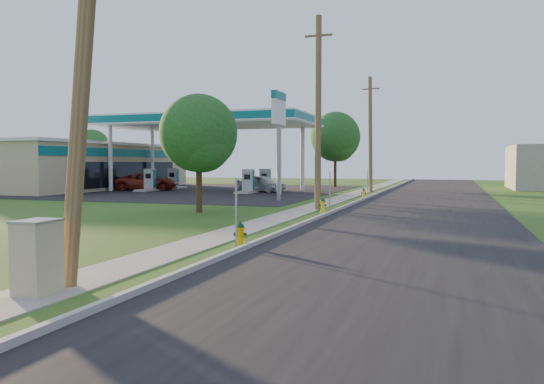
% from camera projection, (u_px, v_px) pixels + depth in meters
% --- Properties ---
extents(ground_plane, '(140.00, 140.00, 0.00)m').
position_uv_depth(ground_plane, '(146.00, 281.00, 10.82)').
color(ground_plane, '#1A4710').
rests_on(ground_plane, ground).
extents(road, '(8.00, 120.00, 0.02)m').
position_uv_depth(road, '(410.00, 230.00, 18.82)').
color(road, black).
rests_on(road, ground).
extents(curb, '(0.15, 120.00, 0.15)m').
position_uv_depth(curb, '(301.00, 224.00, 20.11)').
color(curb, '#A8A59A').
rests_on(curb, ground).
extents(sidewalk, '(1.50, 120.00, 0.03)m').
position_uv_depth(sidewalk, '(258.00, 224.00, 20.68)').
color(sidewalk, gray).
rests_on(sidewalk, ground).
extents(forecourt, '(26.00, 28.00, 0.02)m').
position_uv_depth(forecourt, '(187.00, 190.00, 46.22)').
color(forecourt, black).
rests_on(forecourt, ground).
extents(utility_pole_near, '(1.40, 0.32, 9.48)m').
position_uv_depth(utility_pole_near, '(85.00, 33.00, 9.81)').
color(utility_pole_near, brown).
rests_on(utility_pole_near, ground).
extents(utility_pole_mid, '(1.40, 0.32, 9.80)m').
position_uv_depth(utility_pole_mid, '(318.00, 113.00, 26.81)').
color(utility_pole_mid, brown).
rests_on(utility_pole_mid, ground).
extents(utility_pole_far, '(1.40, 0.32, 9.50)m').
position_uv_depth(utility_pole_far, '(370.00, 134.00, 43.83)').
color(utility_pole_far, brown).
rests_on(utility_pole_far, ground).
extents(sign_post_near, '(0.05, 0.04, 2.00)m').
position_uv_depth(sign_post_near, '(236.00, 214.00, 14.66)').
color(sign_post_near, gray).
rests_on(sign_post_near, ground).
extents(sign_post_mid, '(0.05, 0.04, 2.00)m').
position_uv_depth(sign_post_mid, '(330.00, 192.00, 25.81)').
color(sign_post_mid, gray).
rests_on(sign_post_mid, ground).
extents(sign_post_far, '(0.05, 0.04, 2.00)m').
position_uv_depth(sign_post_far, '(368.00, 183.00, 37.34)').
color(sign_post_far, gray).
rests_on(sign_post_far, ground).
extents(gas_canopy, '(18.18, 9.18, 6.40)m').
position_uv_depth(gas_canopy, '(208.00, 122.00, 45.25)').
color(gas_canopy, silver).
rests_on(gas_canopy, ground).
extents(fuel_pump_nw, '(1.20, 3.20, 1.90)m').
position_uv_depth(fuel_pump_nw, '(150.00, 183.00, 45.10)').
color(fuel_pump_nw, '#A8A59A').
rests_on(fuel_pump_nw, ground).
extents(fuel_pump_ne, '(1.20, 3.20, 1.90)m').
position_uv_depth(fuel_pump_ne, '(248.00, 184.00, 42.20)').
color(fuel_pump_ne, '#A8A59A').
rests_on(fuel_pump_ne, ground).
extents(fuel_pump_sw, '(1.20, 3.20, 1.90)m').
position_uv_depth(fuel_pump_sw, '(173.00, 181.00, 48.88)').
color(fuel_pump_sw, '#A8A59A').
rests_on(fuel_pump_sw, ground).
extents(fuel_pump_se, '(1.20, 3.20, 1.90)m').
position_uv_depth(fuel_pump_se, '(265.00, 182.00, 45.98)').
color(fuel_pump_se, '#A8A59A').
rests_on(fuel_pump_se, ground).
extents(convenience_store, '(10.40, 22.40, 4.25)m').
position_uv_depth(convenience_store, '(82.00, 166.00, 49.65)').
color(convenience_store, tan).
rests_on(convenience_store, ground).
extents(price_pylon, '(0.34, 2.04, 6.85)m').
position_uv_depth(price_pylon, '(279.00, 115.00, 33.24)').
color(price_pylon, gray).
rests_on(price_pylon, ground).
extents(tree_verge, '(3.78, 3.78, 5.73)m').
position_uv_depth(tree_verge, '(200.00, 136.00, 25.43)').
color(tree_verge, '#322112').
rests_on(tree_verge, ground).
extents(tree_lot, '(4.92, 4.92, 7.45)m').
position_uv_depth(tree_lot, '(336.00, 139.00, 52.20)').
color(tree_lot, '#322112').
rests_on(tree_lot, ground).
extents(tree_back, '(4.04, 4.04, 6.12)m').
position_uv_depth(tree_back, '(92.00, 149.00, 58.49)').
color(tree_back, '#322112').
rests_on(tree_back, ground).
extents(hydrant_near, '(0.38, 0.34, 0.74)m').
position_uv_depth(hydrant_near, '(240.00, 235.00, 15.10)').
color(hydrant_near, '#DEA800').
rests_on(hydrant_near, ground).
extents(hydrant_mid, '(0.37, 0.33, 0.72)m').
position_uv_depth(hydrant_mid, '(323.00, 206.00, 25.53)').
color(hydrant_mid, yellow).
rests_on(hydrant_mid, ground).
extents(hydrant_far, '(0.35, 0.32, 0.69)m').
position_uv_depth(hydrant_far, '(364.00, 193.00, 36.25)').
color(hydrant_far, yellow).
rests_on(hydrant_far, ground).
extents(utility_cabinet, '(0.66, 0.84, 1.38)m').
position_uv_depth(utility_cabinet, '(38.00, 257.00, 9.61)').
color(utility_cabinet, tan).
rests_on(utility_cabinet, ground).
extents(car_red, '(5.94, 4.38, 1.50)m').
position_uv_depth(car_red, '(147.00, 182.00, 46.31)').
color(car_red, maroon).
rests_on(car_red, ground).
extents(car_silver, '(4.54, 2.91, 1.44)m').
position_uv_depth(car_silver, '(261.00, 183.00, 43.45)').
color(car_silver, silver).
rests_on(car_silver, ground).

